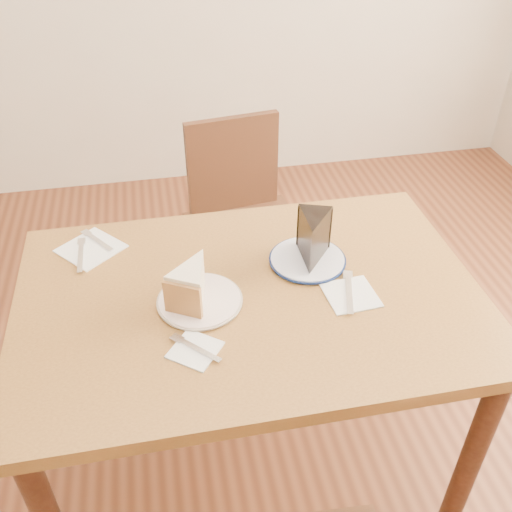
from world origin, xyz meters
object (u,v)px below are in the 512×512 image
(carrot_cake, at_px, (194,282))
(chair_far, at_px, (245,223))
(plate_navy, at_px, (307,260))
(chocolate_cake, at_px, (312,241))
(table, at_px, (250,320))
(plate_cream, at_px, (200,301))

(carrot_cake, bearing_deg, chair_far, 99.82)
(plate_navy, relative_size, carrot_cake, 1.55)
(plate_navy, distance_m, chocolate_cake, 0.07)
(table, distance_m, carrot_cake, 0.21)
(plate_navy, bearing_deg, plate_cream, -160.24)
(chair_far, relative_size, chocolate_cake, 6.66)
(plate_navy, xyz_separation_m, chocolate_cake, (0.01, -0.01, 0.07))
(chair_far, relative_size, plate_cream, 4.15)
(chocolate_cake, bearing_deg, carrot_cake, 34.57)
(chocolate_cake, bearing_deg, table, 44.93)
(table, relative_size, chocolate_cake, 9.26)
(table, height_order, plate_cream, plate_cream)
(chair_far, height_order, carrot_cake, chair_far)
(table, bearing_deg, plate_navy, 28.66)
(plate_cream, bearing_deg, plate_navy, 19.76)
(plate_navy, bearing_deg, carrot_cake, -163.03)
(chair_far, xyz_separation_m, plate_cream, (-0.24, -0.73, 0.28))
(plate_cream, relative_size, plate_navy, 1.02)
(chair_far, bearing_deg, plate_cream, 63.24)
(plate_cream, distance_m, chocolate_cake, 0.34)
(chocolate_cake, bearing_deg, chair_far, -63.42)
(plate_cream, distance_m, plate_navy, 0.33)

